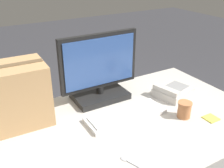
% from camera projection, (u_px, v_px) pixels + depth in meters
% --- Properties ---
extents(monitor, '(0.49, 0.21, 0.41)m').
position_uv_depth(monitor, '(100.00, 73.00, 1.56)').
color(monitor, black).
rests_on(monitor, office_desk).
extents(keyboard, '(0.45, 0.16, 0.03)m').
position_uv_depth(keyboard, '(126.00, 115.00, 1.43)').
color(keyboard, silver).
rests_on(keyboard, office_desk).
extents(desk_phone, '(0.25, 0.23, 0.08)m').
position_uv_depth(desk_phone, '(172.00, 91.00, 1.65)').
color(desk_phone, beige).
rests_on(desk_phone, office_desk).
extents(paper_cup_right, '(0.08, 0.08, 0.09)m').
position_uv_depth(paper_cup_right, '(184.00, 110.00, 1.42)').
color(paper_cup_right, '#BC7547').
rests_on(paper_cup_right, office_desk).
extents(spoon, '(0.07, 0.15, 0.00)m').
position_uv_depth(spoon, '(130.00, 162.00, 1.12)').
color(spoon, '#B2B2B7').
rests_on(spoon, office_desk).
extents(cardboard_box, '(0.40, 0.26, 0.33)m').
position_uv_depth(cardboard_box, '(8.00, 97.00, 1.31)').
color(cardboard_box, tan).
rests_on(cardboard_box, office_desk).
extents(sticky_note_pad, '(0.07, 0.07, 0.01)m').
position_uv_depth(sticky_note_pad, '(211.00, 118.00, 1.42)').
color(sticky_note_pad, '#E5DB4C').
rests_on(sticky_note_pad, office_desk).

